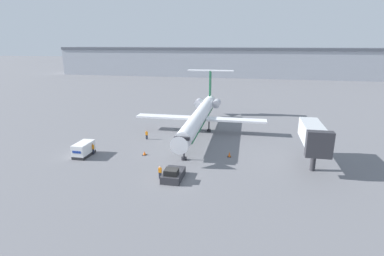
# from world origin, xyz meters

# --- Properties ---
(ground_plane) EXTENTS (600.00, 600.00, 0.00)m
(ground_plane) POSITION_xyz_m (0.00, 0.00, 0.00)
(ground_plane) COLOR slate
(terminal_building) EXTENTS (180.00, 16.80, 14.15)m
(terminal_building) POSITION_xyz_m (0.00, 120.00, 7.10)
(terminal_building) COLOR #9EA3AD
(terminal_building) RESTS_ON ground
(airplane_main) EXTENTS (25.03, 33.50, 10.54)m
(airplane_main) POSITION_xyz_m (-0.22, 21.47, 3.36)
(airplane_main) COLOR white
(airplane_main) RESTS_ON ground
(pushback_tug) EXTENTS (2.37, 4.06, 1.66)m
(pushback_tug) POSITION_xyz_m (0.04, 0.56, 0.60)
(pushback_tug) COLOR #2D2D33
(pushback_tug) RESTS_ON ground
(luggage_cart) EXTENTS (1.93, 3.75, 2.11)m
(luggage_cart) POSITION_xyz_m (-15.40, 5.58, 1.06)
(luggage_cart) COLOR #232326
(luggage_cart) RESTS_ON ground
(worker_near_tug) EXTENTS (0.40, 0.24, 1.68)m
(worker_near_tug) POSITION_xyz_m (-1.62, 0.35, 0.88)
(worker_near_tug) COLOR #232838
(worker_near_tug) RESTS_ON ground
(worker_by_wing) EXTENTS (0.40, 0.24, 1.64)m
(worker_by_wing) POSITION_xyz_m (-8.77, 15.23, 0.85)
(worker_by_wing) COLOR #232838
(worker_by_wing) RESTS_ON ground
(worker_on_apron) EXTENTS (0.40, 0.25, 1.80)m
(worker_on_apron) POSITION_xyz_m (-14.40, 6.48, 0.95)
(worker_on_apron) COLOR #232838
(worker_on_apron) RESTS_ON ground
(traffic_cone_left) EXTENTS (0.65, 0.65, 0.59)m
(traffic_cone_left) POSITION_xyz_m (-6.45, 7.76, 0.28)
(traffic_cone_left) COLOR black
(traffic_cone_left) RESTS_ON ground
(traffic_cone_right) EXTENTS (0.57, 0.57, 0.80)m
(traffic_cone_right) POSITION_xyz_m (6.45, 9.61, 0.38)
(traffic_cone_right) COLOR black
(traffic_cone_right) RESTS_ON ground
(jet_bridge) EXTENTS (3.20, 9.68, 6.19)m
(jet_bridge) POSITION_xyz_m (17.90, 8.47, 4.44)
(jet_bridge) COLOR #2D2D33
(jet_bridge) RESTS_ON ground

